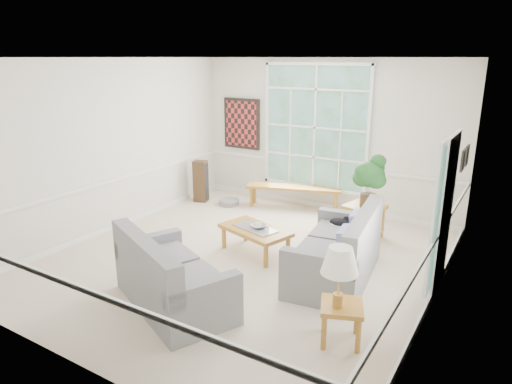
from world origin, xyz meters
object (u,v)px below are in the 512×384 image
at_px(end_table, 364,221).
at_px(coffee_table, 255,241).
at_px(side_table, 341,323).
at_px(loveseat_right, 335,244).
at_px(loveseat_front, 174,270).

bearing_deg(end_table, coffee_table, -128.58).
distance_m(coffee_table, side_table, 2.53).
relative_size(loveseat_right, loveseat_front, 1.06).
distance_m(coffee_table, end_table, 1.99).
xyz_separation_m(loveseat_front, side_table, (2.07, 0.34, -0.25)).
bearing_deg(coffee_table, side_table, -20.81).
relative_size(end_table, side_table, 1.27).
bearing_deg(side_table, loveseat_front, -170.67).
distance_m(end_table, side_table, 3.18).
bearing_deg(coffee_table, loveseat_right, 11.16).
relative_size(loveseat_front, end_table, 3.06).
height_order(loveseat_front, side_table, loveseat_front).
height_order(loveseat_right, loveseat_front, loveseat_right).
bearing_deg(loveseat_front, end_table, 93.76).
bearing_deg(loveseat_front, coffee_table, 113.08).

